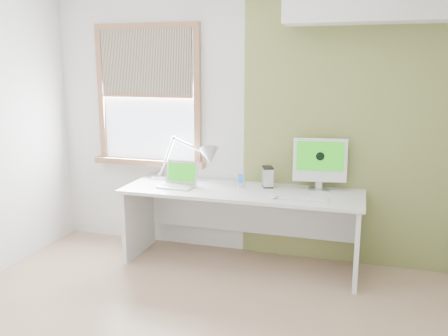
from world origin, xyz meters
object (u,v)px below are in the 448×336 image
at_px(desk_lamp, 200,158).
at_px(desk, 243,208).
at_px(external_drive, 268,177).
at_px(laptop, 179,180).
at_px(imac, 320,161).

bearing_deg(desk_lamp, desk, -17.62).
distance_m(desk, desk_lamp, 0.65).
bearing_deg(external_drive, laptop, -165.42).
bearing_deg(laptop, external_drive, 14.58).
bearing_deg(desk_lamp, external_drive, -2.04).
distance_m(desk, laptop, 0.66).
bearing_deg(external_drive, imac, 4.13).
distance_m(desk, imac, 0.84).
height_order(desk, laptop, laptop).
distance_m(desk_lamp, laptop, 0.32).
relative_size(desk_lamp, imac, 1.58).
xyz_separation_m(desk, desk_lamp, (-0.48, 0.15, 0.42)).
relative_size(desk, laptop, 6.46).
distance_m(desk, external_drive, 0.38).
height_order(desk, imac, imac).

